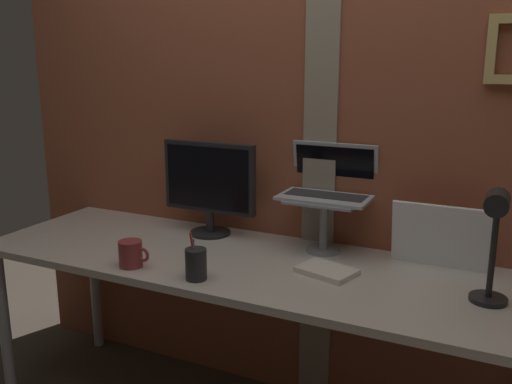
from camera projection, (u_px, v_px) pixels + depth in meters
brick_wall_back at (320, 108)px, 2.33m from camera, size 3.05×0.16×2.63m
desk at (245, 276)px, 2.18m from camera, size 2.20×0.69×0.75m
monitor at (209, 182)px, 2.43m from camera, size 0.44×0.18×0.41m
laptop_stand at (324, 216)px, 2.23m from camera, size 0.28×0.22×0.22m
laptop at (330, 182)px, 2.25m from camera, size 0.36×0.25×0.21m
whiteboard_panel at (440, 236)px, 2.07m from camera, size 0.35×0.06×0.25m
desk_lamp at (494, 235)px, 1.69m from camera, size 0.12×0.20×0.39m
pen_cup at (196, 264)px, 1.97m from camera, size 0.08×0.08×0.17m
coffee_mug at (131, 254)px, 2.09m from camera, size 0.13×0.09×0.10m
paper_clutter_stack at (326, 271)px, 2.03m from camera, size 0.23×0.19×0.02m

